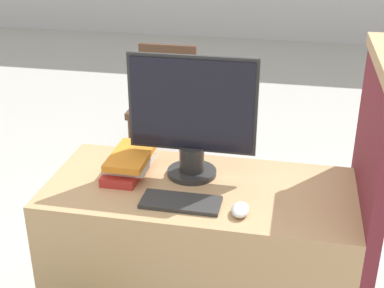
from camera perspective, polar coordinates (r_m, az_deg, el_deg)
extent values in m
cube|color=tan|center=(2.37, 0.78, -12.75)|extent=(1.24, 0.58, 0.78)
cube|color=maroon|center=(2.26, 17.53, -8.23)|extent=(0.05, 0.68, 1.29)
cylinder|color=#282828|center=(2.24, -0.02, -3.03)|extent=(0.21, 0.21, 0.02)
cylinder|color=#282828|center=(2.21, -0.02, -1.59)|extent=(0.10, 0.10, 0.11)
cube|color=#282828|center=(2.12, 0.00, 4.25)|extent=(0.52, 0.01, 0.40)
cube|color=black|center=(2.11, -0.02, 4.21)|extent=(0.49, 0.02, 0.37)
cube|color=#2D2D2D|center=(2.03, -1.20, -6.24)|extent=(0.30, 0.13, 0.02)
ellipsoid|color=silver|center=(1.98, 5.16, -6.99)|extent=(0.07, 0.10, 0.04)
cube|color=#B72D28|center=(2.26, -7.03, -2.72)|extent=(0.14, 0.28, 0.04)
cube|color=silver|center=(2.25, -6.59, -1.87)|extent=(0.17, 0.21, 0.03)
cube|color=orange|center=(2.23, -6.53, -1.25)|extent=(0.16, 0.28, 0.03)
cylinder|color=#4C3323|center=(3.96, -6.50, 0.13)|extent=(0.04, 0.04, 0.38)
cylinder|color=#4C3323|center=(3.86, -1.12, -0.34)|extent=(0.04, 0.04, 0.38)
cylinder|color=#4C3323|center=(4.29, -4.98, 2.21)|extent=(0.04, 0.04, 0.38)
cylinder|color=#4C3323|center=(4.20, 0.00, 1.82)|extent=(0.04, 0.04, 0.38)
cube|color=#4C3323|center=(3.99, -3.22, 3.80)|extent=(0.44, 0.44, 0.05)
cube|color=#4C3323|center=(4.10, -2.59, 7.78)|extent=(0.44, 0.04, 0.41)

